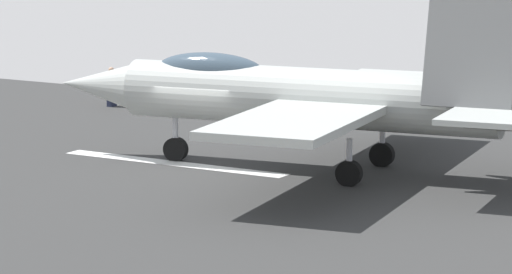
{
  "coord_description": "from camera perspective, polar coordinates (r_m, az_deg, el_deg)",
  "views": [
    {
      "loc": [
        -23.49,
        36.34,
        8.45
      ],
      "look_at": [
        -5.26,
        5.33,
        2.2
      ],
      "focal_mm": 99.58,
      "sensor_mm": 36.0,
      "label": 1
    }
  ],
  "objects": [
    {
      "name": "ground_plane",
      "position": [
        44.09,
        -2.38,
        -1.2
      ],
      "size": [
        400.0,
        400.0,
        0.0
      ],
      "primitive_type": "plane",
      "color": "gray"
    },
    {
      "name": "runway_strip",
      "position": [
        44.08,
        -2.36,
        -1.19
      ],
      "size": [
        240.0,
        26.0,
        0.02
      ],
      "color": "#343433",
      "rests_on": "ground"
    },
    {
      "name": "fighter_jet",
      "position": [
        42.86,
        2.35,
        1.7
      ],
      "size": [
        16.31,
        14.62,
        5.57
      ],
      "color": "#B0B5AF",
      "rests_on": "ground"
    },
    {
      "name": "crew_person",
      "position": [
        56.44,
        -5.83,
        2.01
      ],
      "size": [
        0.49,
        0.57,
        1.59
      ],
      "color": "#1E2338",
      "rests_on": "ground"
    }
  ]
}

